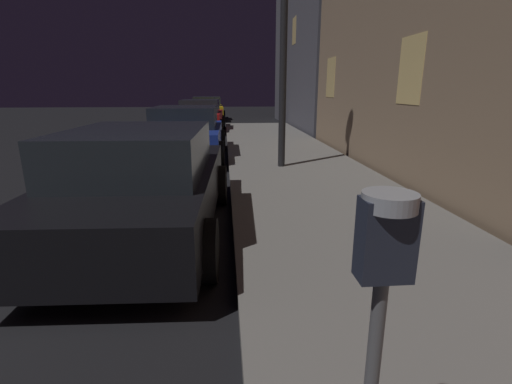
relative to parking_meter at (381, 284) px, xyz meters
The scene contains 8 objects.
sidewalk 1.75m from the parking_meter, 30.88° to the left, with size 3.20×36.00×0.15m, color slate.
parking_meter is the anchor object (origin of this frame).
car_black 3.99m from the parking_meter, 114.17° to the left, with size 2.18×4.31×1.43m.
car_blue 9.48m from the parking_meter, 99.84° to the left, with size 2.17×4.06×1.43m.
car_red 16.20m from the parking_meter, 95.73° to the left, with size 2.21×4.06×1.43m.
car_yellow_cab 22.94m from the parking_meter, 94.05° to the left, with size 2.26×4.48×1.43m.
street_lamp 7.68m from the parking_meter, 84.07° to the left, with size 0.44×0.44×4.93m.
building_far 19.84m from the parking_meter, 71.33° to the left, with size 6.77×11.17×10.78m.
Camera 1 is at (3.91, -1.83, 1.90)m, focal length 26.00 mm.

